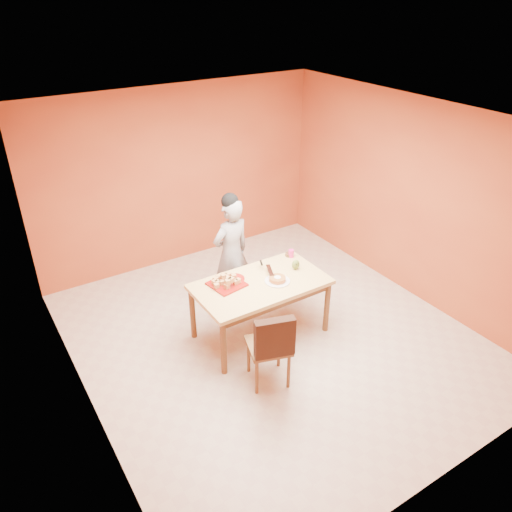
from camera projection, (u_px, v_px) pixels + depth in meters
floor at (272, 336)px, 6.29m from camera, size 5.00×5.00×0.00m
ceiling at (276, 122)px, 4.98m from camera, size 5.00×5.00×0.00m
wall_back at (180, 177)px, 7.48m from camera, size 4.50×0.00×4.50m
wall_left at (72, 302)px, 4.58m from camera, size 0.00×5.00×5.00m
wall_right at (412, 200)px, 6.69m from camera, size 0.00×5.00×5.00m
dining_table at (260, 289)px, 6.03m from camera, size 1.60×0.90×0.76m
dining_chair at (270, 345)px, 5.37m from camera, size 0.57×0.63×0.97m
pastry_pile at (227, 279)px, 5.90m from camera, size 0.34×0.34×0.11m
person at (231, 253)px, 6.60m from camera, size 0.61×0.44×1.54m
pastry_platter at (227, 284)px, 5.93m from camera, size 0.43×0.43×0.02m
red_dinner_plate at (235, 279)px, 6.04m from camera, size 0.24×0.24×0.01m
white_cake_plate at (277, 281)px, 6.00m from camera, size 0.40×0.40×0.01m
sponge_cake at (277, 279)px, 5.99m from camera, size 0.22×0.22×0.05m
cake_server at (270, 270)px, 6.11m from camera, size 0.16×0.28×0.01m
egg_ornament at (296, 264)px, 6.23m from camera, size 0.12×0.10×0.13m
magenta_glass at (291, 253)px, 6.51m from camera, size 0.09×0.09×0.10m
checker_tin at (289, 255)px, 6.55m from camera, size 0.14×0.14×0.03m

